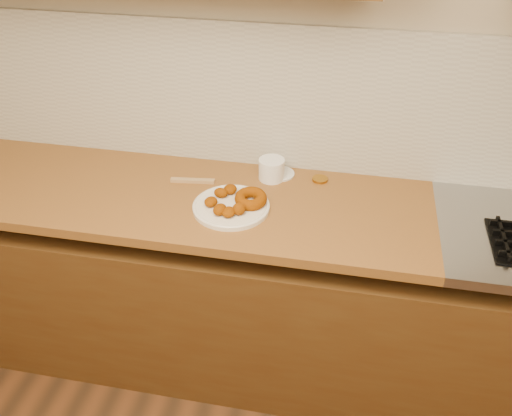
% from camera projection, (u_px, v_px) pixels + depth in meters
% --- Properties ---
extents(wall_back, '(4.00, 0.02, 2.70)m').
position_uv_depth(wall_back, '(318.00, 65.00, 2.06)').
color(wall_back, tan).
rests_on(wall_back, ground).
extents(base_cabinet, '(3.60, 0.60, 0.77)m').
position_uv_depth(base_cabinet, '(297.00, 304.00, 2.36)').
color(base_cabinet, '#4D3316').
rests_on(base_cabinet, floor).
extents(butcher_block, '(2.30, 0.62, 0.04)m').
position_uv_depth(butcher_block, '(142.00, 194.00, 2.18)').
color(butcher_block, brown).
rests_on(butcher_block, base_cabinet).
extents(backsplash, '(3.60, 0.02, 0.60)m').
position_uv_depth(backsplash, '(315.00, 103.00, 2.14)').
color(backsplash, '#B9B6A7').
rests_on(backsplash, wall_back).
extents(donut_plate, '(0.29, 0.29, 0.02)m').
position_uv_depth(donut_plate, '(231.00, 207.00, 2.05)').
color(donut_plate, white).
rests_on(donut_plate, butcher_block).
extents(ring_donut, '(0.15, 0.15, 0.06)m').
position_uv_depth(ring_donut, '(251.00, 198.00, 2.05)').
color(ring_donut, '#7E3A00').
rests_on(ring_donut, donut_plate).
extents(fried_dough_chunks, '(0.18, 0.21, 0.05)m').
position_uv_depth(fried_dough_chunks, '(225.00, 203.00, 2.03)').
color(fried_dough_chunks, '#7E3A00').
rests_on(fried_dough_chunks, donut_plate).
extents(plastic_tub, '(0.12, 0.12, 0.09)m').
position_uv_depth(plastic_tub, '(272.00, 169.00, 2.21)').
color(plastic_tub, white).
rests_on(plastic_tub, butcher_block).
extents(tub_lid, '(0.15, 0.15, 0.01)m').
position_uv_depth(tub_lid, '(280.00, 174.00, 2.26)').
color(tub_lid, silver).
rests_on(tub_lid, butcher_block).
extents(brass_jar_lid, '(0.07, 0.07, 0.01)m').
position_uv_depth(brass_jar_lid, '(320.00, 179.00, 2.22)').
color(brass_jar_lid, '#A4701E').
rests_on(brass_jar_lid, butcher_block).
extents(wooden_utensil, '(0.18, 0.04, 0.01)m').
position_uv_depth(wooden_utensil, '(193.00, 181.00, 2.21)').
color(wooden_utensil, tan).
rests_on(wooden_utensil, butcher_block).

